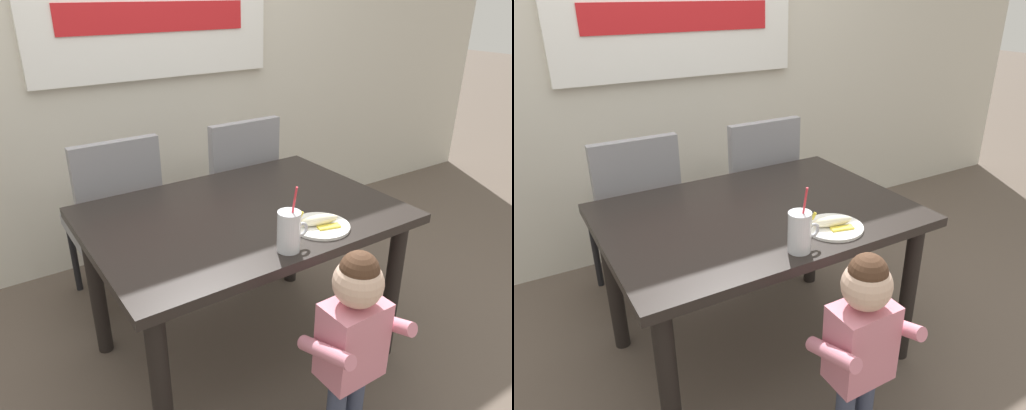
# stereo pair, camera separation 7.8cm
# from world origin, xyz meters

# --- Properties ---
(ground_plane) EXTENTS (24.00, 24.00, 0.00)m
(ground_plane) POSITION_xyz_m (0.00, 0.00, 0.00)
(ground_plane) COLOR brown
(back_wall) EXTENTS (6.40, 0.17, 2.90)m
(back_wall) POSITION_xyz_m (0.00, 1.27, 1.45)
(back_wall) COLOR beige
(back_wall) RESTS_ON ground
(dining_table) EXTENTS (1.28, 0.91, 0.74)m
(dining_table) POSITION_xyz_m (0.00, 0.00, 0.64)
(dining_table) COLOR black
(dining_table) RESTS_ON ground
(dining_chair_left) EXTENTS (0.44, 0.45, 0.96)m
(dining_chair_left) POSITION_xyz_m (-0.34, 0.69, 0.54)
(dining_chair_left) COLOR gray
(dining_chair_left) RESTS_ON ground
(dining_chair_right) EXTENTS (0.44, 0.45, 0.96)m
(dining_chair_right) POSITION_xyz_m (0.35, 0.66, 0.54)
(dining_chair_right) COLOR gray
(dining_chair_right) RESTS_ON ground
(toddler_standing) EXTENTS (0.33, 0.24, 0.84)m
(toddler_standing) POSITION_xyz_m (0.05, -0.64, 0.53)
(toddler_standing) COLOR #3F4760
(toddler_standing) RESTS_ON ground
(milk_cup) EXTENTS (0.13, 0.08, 0.25)m
(milk_cup) POSITION_xyz_m (-0.04, -0.37, 0.81)
(milk_cup) COLOR silver
(milk_cup) RESTS_ON dining_table
(snack_plate) EXTENTS (0.23, 0.23, 0.01)m
(snack_plate) POSITION_xyz_m (0.17, -0.30, 0.75)
(snack_plate) COLOR white
(snack_plate) RESTS_ON dining_table
(peeled_banana) EXTENTS (0.18, 0.13, 0.07)m
(peeled_banana) POSITION_xyz_m (0.17, -0.29, 0.78)
(peeled_banana) COLOR #F4EAC6
(peeled_banana) RESTS_ON snack_plate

